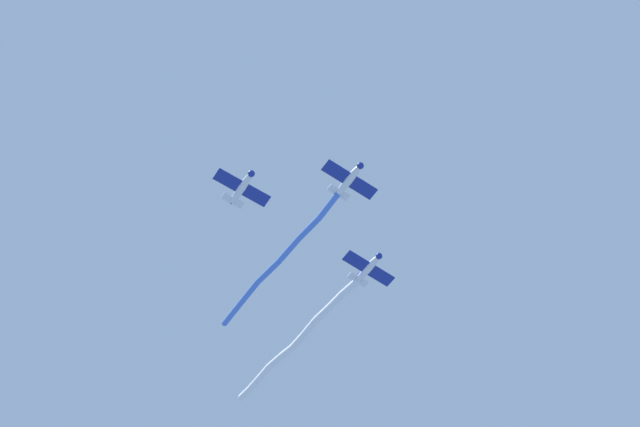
% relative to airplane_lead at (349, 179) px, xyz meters
% --- Properties ---
extents(airplane_lead, '(6.06, 4.79, 1.56)m').
position_rel_airplane_lead_xyz_m(airplane_lead, '(0.00, 0.00, 0.00)').
color(airplane_lead, silver).
extents(smoke_trail_lead, '(9.38, 18.42, 2.00)m').
position_rel_airplane_lead_xyz_m(smoke_trail_lead, '(5.43, 10.82, -0.77)').
color(smoke_trail_lead, '#4C75DB').
extents(airplane_left_wing, '(6.09, 4.76, 1.56)m').
position_rel_airplane_lead_xyz_m(airplane_left_wing, '(10.80, 2.62, 0.00)').
color(airplane_left_wing, silver).
extents(smoke_trail_left_wing, '(13.52, 22.09, 5.23)m').
position_rel_airplane_lead_xyz_m(smoke_trail_left_wing, '(18.18, 15.26, 2.15)').
color(smoke_trail_left_wing, white).
extents(airplane_right_wing, '(6.01, 4.85, 1.56)m').
position_rel_airplane_lead_xyz_m(airplane_right_wing, '(-3.74, 10.47, 0.30)').
color(airplane_right_wing, silver).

